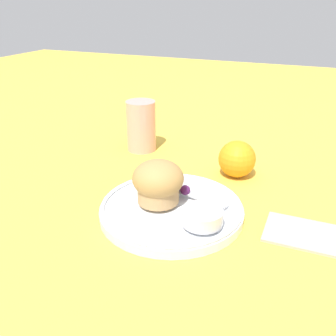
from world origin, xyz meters
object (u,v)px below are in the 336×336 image
muffin (159,181)px  orange_fruit (237,159)px  juice_glass (141,126)px  butter_knife (183,191)px

muffin → orange_fruit: 0.19m
muffin → juice_glass: bearing=122.7°
muffin → orange_fruit: size_ratio=1.14×
orange_fruit → juice_glass: juice_glass is taller
muffin → butter_knife: (0.03, 0.04, -0.03)m
muffin → juice_glass: 0.26m
butter_knife → juice_glass: size_ratio=1.47×
butter_knife → orange_fruit: orange_fruit is taller
muffin → butter_knife: muffin is taller
orange_fruit → butter_knife: bearing=-112.7°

